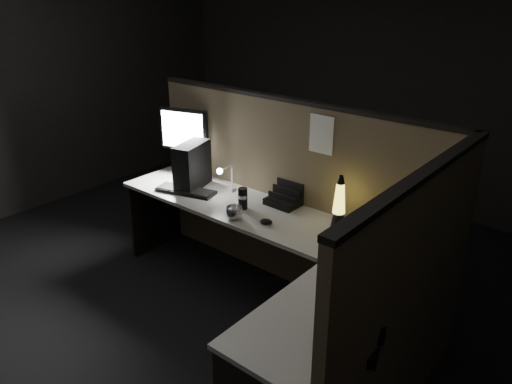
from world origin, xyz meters
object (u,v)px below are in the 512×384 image
Objects in this scene: monitor at (184,135)px; lava_lamp at (339,207)px; pc_tower at (192,165)px; desk_phone at (353,336)px; keyboard at (186,191)px.

lava_lamp is at bearing -19.36° from monitor.
desk_phone is (2.01, -0.89, -0.13)m from pc_tower.
lava_lamp is at bearing 106.70° from desk_phone.
pc_tower is at bearing 92.62° from keyboard.
pc_tower is 0.65× the size of monitor.
monitor is 1.47× the size of lava_lamp.
monitor is 0.56m from keyboard.
desk_phone is (2.29, -1.08, -0.29)m from monitor.
keyboard is (0.04, -0.12, -0.18)m from pc_tower.
desk_phone is (0.68, -1.00, -0.11)m from lava_lamp.
pc_tower reaches higher than desk_phone.
pc_tower is 0.38m from monitor.
keyboard is 2.12m from desk_phone.
pc_tower is 0.22m from keyboard.
lava_lamp reaches higher than desk_phone.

